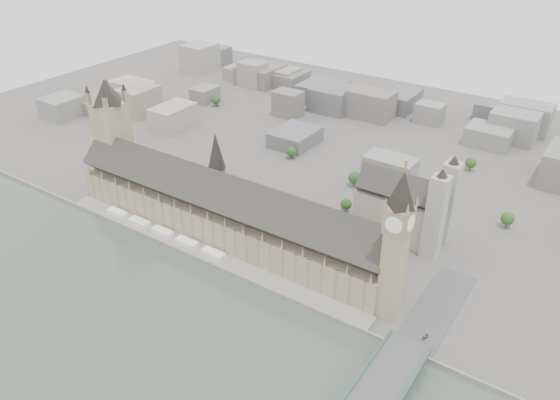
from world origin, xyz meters
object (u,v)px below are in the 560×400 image
Objects in this scene: elizabeth_tower at (397,237)px; victoria_tower at (112,132)px; palace_of_westminster at (224,211)px; car_approach at (425,338)px; westminster_abbey at (405,208)px.

victoria_tower is at bearing 176.04° from elizabeth_tower.
palace_of_westminster is 170.98m from car_approach.
westminster_abbey is (-27.08, 87.00, -33.01)m from elizabeth_tower.
palace_of_westminster is 2.47× the size of elizabeth_tower.
victoria_tower is 18.39× the size of car_approach.
elizabeth_tower reaches higher than westminster_abbey.
palace_of_westminster is at bearing -145.83° from westminster_abbey.
elizabeth_tower is 96.91m from westminster_abbey.
car_approach is (168.04, -29.34, -11.67)m from palace_of_westminster.
victoria_tower is 244.79m from westminster_abbey.
car_approach is (57.11, -104.64, -14.04)m from westminster_abbey.
palace_of_westminster is 126.41m from victoria_tower.
westminster_abbey is at bearing 34.17° from palace_of_westminster.
victoria_tower is at bearing 177.04° from palace_of_westminster.
palace_of_westminster is at bearing 175.15° from elizabeth_tower.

